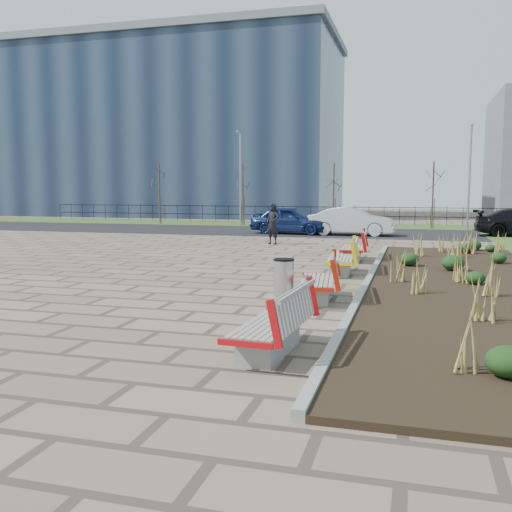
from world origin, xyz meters
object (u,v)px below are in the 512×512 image
(bench_a, at_px, (269,321))
(bench_c, at_px, (341,257))
(car_blue, at_px, (291,220))
(lamp_east, at_px, (469,178))
(bench_d, at_px, (352,246))
(lamp_west, at_px, (240,179))
(bench_b, at_px, (317,278))
(litter_bin, at_px, (284,278))
(pedestrian, at_px, (273,224))
(car_silver, at_px, (352,221))

(bench_a, distance_m, bench_c, 8.33)
(car_blue, distance_m, lamp_east, 11.19)
(bench_d, bearing_deg, lamp_west, 115.77)
(bench_a, height_order, lamp_west, lamp_west)
(bench_b, xyz_separation_m, bench_d, (0.00, 7.21, 0.00))
(litter_bin, bearing_deg, pedestrian, 105.15)
(bench_b, distance_m, pedestrian, 12.67)
(pedestrian, height_order, lamp_east, lamp_east)
(bench_a, xyz_separation_m, bench_c, (0.00, 8.33, 0.00))
(bench_d, relative_size, car_silver, 0.47)
(bench_d, bearing_deg, bench_c, -93.39)
(litter_bin, distance_m, pedestrian, 12.29)
(bench_a, relative_size, lamp_east, 0.35)
(bench_d, xyz_separation_m, litter_bin, (-0.79, -7.06, -0.07))
(bench_a, bearing_deg, car_silver, 96.94)
(car_blue, xyz_separation_m, lamp_west, (-4.56, 5.55, 2.28))
(car_blue, xyz_separation_m, car_silver, (3.28, -0.16, -0.01))
(car_silver, distance_m, lamp_east, 8.71)
(car_blue, bearing_deg, bench_c, -154.94)
(lamp_west, height_order, lamp_east, same)
(pedestrian, height_order, lamp_west, lamp_west)
(litter_bin, bearing_deg, car_silver, 91.22)
(lamp_east, bearing_deg, pedestrian, -128.48)
(car_blue, height_order, car_silver, car_blue)
(bench_d, bearing_deg, car_silver, 93.00)
(bench_d, bearing_deg, bench_a, -93.39)
(litter_bin, bearing_deg, lamp_west, 109.49)
(litter_bin, bearing_deg, car_blue, 101.69)
(bench_b, xyz_separation_m, bench_c, (0.00, 4.06, 0.00))
(car_blue, bearing_deg, litter_bin, -161.17)
(bench_a, xyz_separation_m, car_silver, (-1.17, 21.91, 0.25))
(pedestrian, bearing_deg, bench_c, -40.34)
(bench_b, relative_size, litter_bin, 2.44)
(litter_bin, height_order, lamp_east, lamp_east)
(car_silver, relative_size, lamp_west, 0.74)
(bench_a, distance_m, lamp_west, 29.15)
(pedestrian, bearing_deg, car_silver, 86.17)
(bench_a, xyz_separation_m, bench_d, (0.00, 11.48, 0.00))
(bench_b, distance_m, car_silver, 17.68)
(bench_d, xyz_separation_m, car_silver, (-1.17, 10.42, 0.25))
(litter_bin, relative_size, car_silver, 0.19)
(bench_a, bearing_deg, lamp_east, 83.62)
(bench_a, height_order, car_silver, car_silver)
(lamp_west, bearing_deg, car_blue, -50.59)
(bench_b, bearing_deg, bench_d, 82.85)
(pedestrian, relative_size, lamp_west, 0.30)
(bench_c, height_order, car_silver, car_silver)
(bench_d, relative_size, litter_bin, 2.44)
(bench_b, xyz_separation_m, lamp_east, (5.00, 23.34, 2.54))
(bench_c, bearing_deg, bench_b, -94.22)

